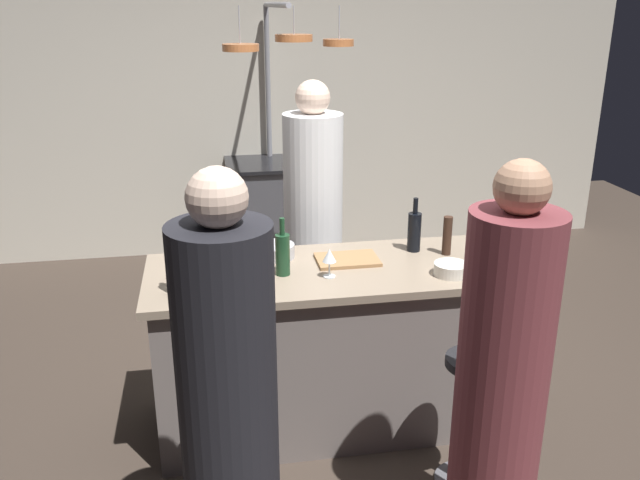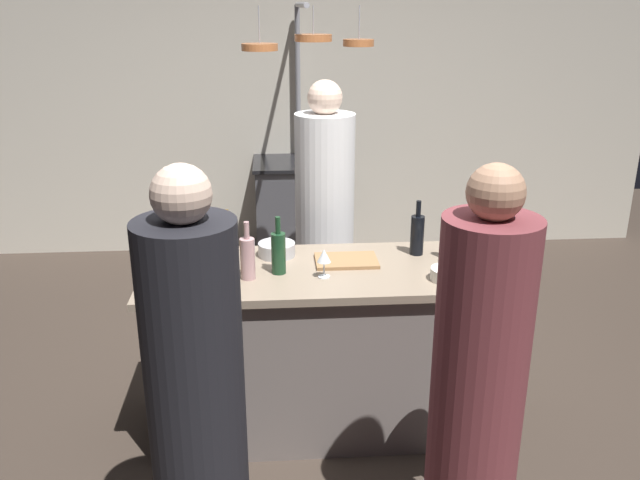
% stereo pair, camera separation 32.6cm
% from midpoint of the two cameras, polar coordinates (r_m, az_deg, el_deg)
% --- Properties ---
extents(ground_plane, '(9.00, 9.00, 0.00)m').
position_cam_midpoint_polar(ground_plane, '(3.77, 2.74, -15.29)').
color(ground_plane, '#382D26').
extents(back_wall, '(6.40, 0.16, 2.60)m').
position_cam_midpoint_polar(back_wall, '(5.99, -0.37, 11.46)').
color(back_wall, beige).
rests_on(back_wall, ground_plane).
extents(kitchen_island, '(1.80, 0.72, 0.90)m').
position_cam_midpoint_polar(kitchen_island, '(3.53, 2.86, -9.27)').
color(kitchen_island, slate).
rests_on(kitchen_island, ground_plane).
extents(stove_range, '(0.80, 0.64, 0.89)m').
position_cam_midpoint_polar(stove_range, '(5.79, -0.08, 2.50)').
color(stove_range, '#47474C').
rests_on(stove_range, ground_plane).
extents(chef, '(0.37, 0.37, 1.74)m').
position_cam_midpoint_polar(chef, '(4.18, 2.63, 0.83)').
color(chef, white).
rests_on(chef, ground_plane).
extents(bar_stool_right, '(0.28, 0.28, 0.68)m').
position_cam_midpoint_polar(bar_stool_right, '(3.18, 14.76, -15.26)').
color(bar_stool_right, '#4C4C51').
rests_on(bar_stool_right, ground_plane).
extents(guest_right, '(0.35, 0.35, 1.67)m').
position_cam_midpoint_polar(guest_right, '(2.66, 16.92, -12.79)').
color(guest_right, brown).
rests_on(guest_right, ground_plane).
extents(bar_stool_left, '(0.28, 0.28, 0.68)m').
position_cam_midpoint_polar(bar_stool_left, '(3.03, -6.59, -16.56)').
color(bar_stool_left, '#4C4C51').
rests_on(bar_stool_left, ground_plane).
extents(guest_left, '(0.36, 0.36, 1.68)m').
position_cam_midpoint_polar(guest_left, '(2.49, -6.81, -14.18)').
color(guest_left, black).
rests_on(guest_left, ground_plane).
extents(overhead_pot_rack, '(0.87, 1.48, 2.17)m').
position_cam_midpoint_polar(overhead_pot_rack, '(4.99, 0.44, 14.29)').
color(overhead_pot_rack, gray).
rests_on(overhead_pot_rack, ground_plane).
extents(cutting_board, '(0.32, 0.22, 0.02)m').
position_cam_midpoint_polar(cutting_board, '(3.42, 5.02, -1.83)').
color(cutting_board, '#997047').
rests_on(cutting_board, kitchen_island).
extents(pepper_mill, '(0.05, 0.05, 0.21)m').
position_cam_midpoint_polar(pepper_mill, '(3.52, 13.76, -0.05)').
color(pepper_mill, '#382319').
rests_on(pepper_mill, kitchen_island).
extents(wine_bottle_amber, '(0.07, 0.07, 0.33)m').
position_cam_midpoint_polar(wine_bottle_amber, '(3.24, -5.11, -0.83)').
color(wine_bottle_amber, brown).
rests_on(wine_bottle_amber, kitchen_island).
extents(wine_bottle_dark, '(0.07, 0.07, 0.30)m').
position_cam_midpoint_polar(wine_bottle_dark, '(3.55, 11.00, 0.47)').
color(wine_bottle_dark, black).
rests_on(wine_bottle_dark, kitchen_island).
extents(wine_bottle_red, '(0.07, 0.07, 0.33)m').
position_cam_midpoint_polar(wine_bottle_red, '(3.11, -9.86, -1.90)').
color(wine_bottle_red, '#143319').
rests_on(wine_bottle_red, kitchen_island).
extents(wine_bottle_rose, '(0.07, 0.07, 0.29)m').
position_cam_midpoint_polar(wine_bottle_rose, '(3.18, -3.35, -1.56)').
color(wine_bottle_rose, '#B78C8E').
rests_on(wine_bottle_rose, kitchen_island).
extents(wine_bottle_green, '(0.07, 0.07, 0.29)m').
position_cam_midpoint_polar(wine_bottle_green, '(3.24, -0.73, -1.09)').
color(wine_bottle_green, '#193D23').
rests_on(wine_bottle_green, kitchen_island).
extents(wine_glass_near_right_guest, '(0.07, 0.07, 0.15)m').
position_cam_midpoint_polar(wine_glass_near_right_guest, '(3.27, -9.80, -1.27)').
color(wine_glass_near_right_guest, silver).
rests_on(wine_glass_near_right_guest, kitchen_island).
extents(wine_glass_near_left_guest, '(0.07, 0.07, 0.15)m').
position_cam_midpoint_polar(wine_glass_near_left_guest, '(3.39, -5.69, -0.34)').
color(wine_glass_near_left_guest, silver).
rests_on(wine_glass_near_left_guest, kitchen_island).
extents(wine_glass_by_chef, '(0.07, 0.07, 0.15)m').
position_cam_midpoint_polar(wine_glass_by_chef, '(3.20, 3.27, -1.54)').
color(wine_glass_by_chef, silver).
rests_on(wine_glass_by_chef, kitchen_island).
extents(mixing_bowl_steel, '(0.20, 0.20, 0.07)m').
position_cam_midpoint_polar(mixing_bowl_steel, '(3.49, -1.09, -0.86)').
color(mixing_bowl_steel, '#B7B7BC').
rests_on(mixing_bowl_steel, kitchen_island).
extents(mixing_bowl_ceramic, '(0.17, 0.17, 0.06)m').
position_cam_midpoint_polar(mixing_bowl_ceramic, '(3.28, 13.79, -2.93)').
color(mixing_bowl_ceramic, silver).
rests_on(mixing_bowl_ceramic, kitchen_island).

